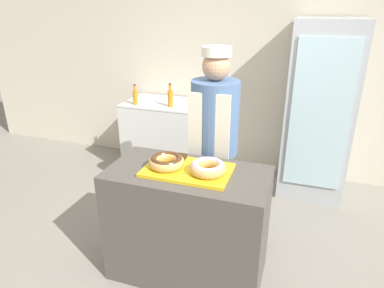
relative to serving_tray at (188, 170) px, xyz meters
name	(u,v)px	position (x,y,z in m)	size (l,w,h in m)	color
ground_plane	(188,270)	(0.00, 0.00, -0.93)	(14.00, 14.00, 0.00)	gray
wall_back	(245,66)	(0.00, 2.13, 0.42)	(8.00, 0.06, 2.70)	beige
display_counter	(188,224)	(0.00, 0.00, -0.47)	(1.20, 0.61, 0.92)	#4C4742
serving_tray	(188,170)	(0.00, 0.00, 0.00)	(0.63, 0.40, 0.02)	yellow
donut_chocolate_glaze	(166,161)	(-0.16, -0.02, 0.06)	(0.27, 0.27, 0.08)	tan
donut_light_glaze	(208,167)	(0.16, -0.02, 0.06)	(0.27, 0.27, 0.08)	tan
brownie_back_left	(181,157)	(-0.11, 0.15, 0.03)	(0.08, 0.08, 0.03)	#382111
brownie_back_right	(207,161)	(0.11, 0.15, 0.03)	(0.08, 0.08, 0.03)	#382111
baker_person	(214,145)	(0.05, 0.56, -0.01)	(0.41, 0.41, 1.75)	#4C4C51
beverage_fridge	(319,112)	(0.91, 1.73, 0.04)	(0.69, 0.68, 1.94)	#ADB2B7
chest_freezer	(168,136)	(-0.88, 1.74, -0.47)	(1.07, 0.66, 0.91)	silver
bottle_orange	(170,98)	(-0.77, 1.57, 0.09)	(0.06, 0.06, 0.28)	orange
bottle_orange_b	(135,97)	(-1.22, 1.53, 0.08)	(0.06, 0.06, 0.25)	orange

